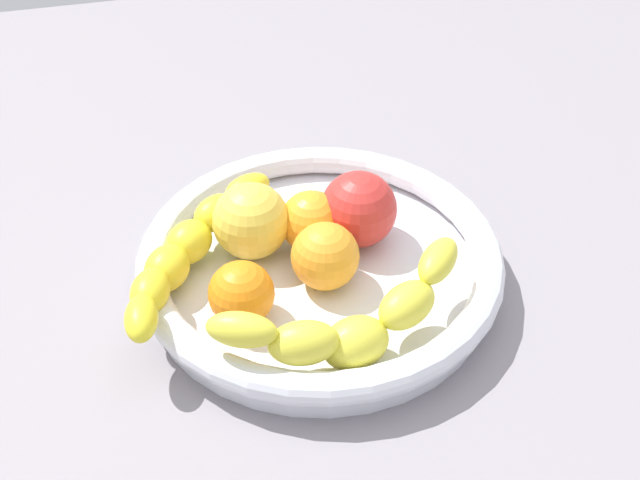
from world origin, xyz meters
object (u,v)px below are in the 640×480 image
Objects in this scene: orange_front at (323,256)px; apple_yellow at (251,221)px; banana_draped_right at (354,321)px; banana_draped_left at (185,252)px; orange_mid_left at (306,222)px; fruit_bowl at (320,263)px; orange_mid_right at (241,294)px; tomato_red at (359,209)px.

apple_yellow is at bearing 132.74° from orange_front.
banana_draped_left is at bearing 134.66° from banana_draped_right.
apple_yellow is (5.66, 1.98, 0.43)cm from banana_draped_left.
banana_draped_right is 7.71cm from orange_front.
orange_mid_left reaches higher than banana_draped_left.
apple_yellow is at bearing 144.54° from fruit_bowl.
orange_mid_right is (-7.22, 5.37, -0.63)cm from banana_draped_right.
orange_mid_left is at bearing 178.38° from tomato_red.
banana_draped_right is at bearing -89.01° from fruit_bowl.
orange_front is (-0.15, -1.66, 2.21)cm from fruit_bowl.
orange_front reaches higher than orange_mid_right.
orange_mid_right is at bearing -161.47° from orange_front.
banana_draped_left is 2.70× the size of tomato_red.
orange_mid_left reaches higher than fruit_bowl.
fruit_bowl is 1.42× the size of banana_draped_right.
apple_yellow is at bearing 172.54° from orange_mid_left.
banana_draped_right is at bearing -36.65° from orange_mid_right.
orange_front is 4.58cm from orange_mid_left.
banana_draped_right is 3.27× the size of apple_yellow.
apple_yellow is at bearing 111.56° from banana_draped_right.
fruit_bowl is at bearing 84.83° from orange_front.
banana_draped_right is 3.25× the size of tomato_red.
tomato_red is (4.00, 2.79, 2.70)cm from fruit_bowl.
fruit_bowl is 3.61cm from orange_mid_left.
orange_mid_right is (-6.64, -6.88, -0.09)cm from orange_mid_left.
orange_front is at bearing 18.53° from orange_mid_right.
orange_front is 1.04× the size of orange_mid_left.
banana_draped_left is 3.19× the size of orange_front.
apple_yellow reaches higher than orange_mid_right.
banana_draped_left is at bearing -175.02° from tomato_red.
orange_mid_left is (10.15, 1.39, -0.16)cm from banana_draped_left.
fruit_bowl is 2.77cm from orange_front.
banana_draped_left is 10.25cm from orange_mid_left.
orange_front is 1.08× the size of orange_mid_right.
orange_mid_left reaches higher than orange_mid_right.
orange_front is at bearing -16.93° from banana_draped_left.
fruit_bowl is 10.92cm from banana_draped_left.
banana_draped_right reaches higher than fruit_bowl.
orange_mid_right is at bearing -106.03° from apple_yellow.
orange_front is 0.85× the size of tomato_red.
fruit_bowl is 5.57cm from tomato_red.
tomato_red is (3.84, 12.13, 0.06)cm from banana_draped_right.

